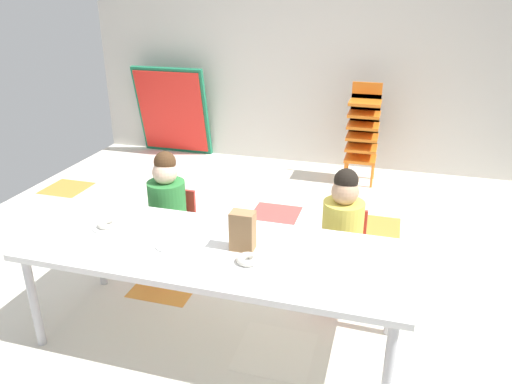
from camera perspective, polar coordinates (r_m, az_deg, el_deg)
ground_plane at (r=3.78m, az=-1.15°, el=-8.30°), size 5.23×4.95×0.02m
back_wall at (r=5.68m, az=6.54°, el=16.69°), size 5.23×0.10×2.71m
craft_table at (r=2.74m, az=-4.88°, el=-7.29°), size 2.11×0.78×0.62m
seated_child_near_camera at (r=3.47m, az=-10.24°, el=-1.18°), size 0.34×0.34×0.92m
seated_child_middle_seat at (r=3.15m, az=10.07°, el=-3.68°), size 0.34×0.34×0.92m
kid_chair_orange_stack at (r=5.26m, az=12.37°, el=7.23°), size 0.32×0.30×1.04m
folded_activity_table at (r=6.13m, az=-9.71°, el=9.23°), size 0.90×0.29×1.09m
paper_bag_brown at (r=2.64m, az=-1.57°, el=-4.54°), size 0.13×0.09×0.22m
paper_plate_near_edge at (r=3.05m, az=-16.85°, el=-3.91°), size 0.18×0.18×0.01m
paper_plate_center_table at (r=2.77m, az=-9.79°, el=-6.05°), size 0.18×0.18×0.01m
donut_powdered_on_plate at (r=3.04m, az=-16.90°, el=-3.58°), size 0.12×0.12×0.03m
donut_powdered_loose at (r=2.56m, az=-0.96°, el=-7.84°), size 0.12×0.12×0.04m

